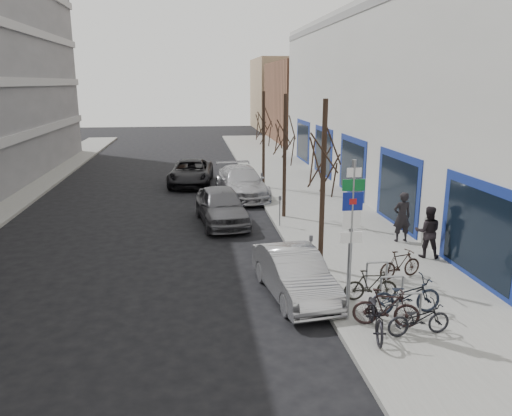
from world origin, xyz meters
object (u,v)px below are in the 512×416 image
object	(u,v)px
tree_mid	(285,127)
bike_near_right	(386,307)
tree_far	(264,117)
bike_near_left	(376,311)
bike_rack	(392,287)
bike_far_inner	(400,264)
parked_car_front	(294,274)
meter_mid	(280,208)
pedestrian_near	(402,217)
meter_back	(262,182)
parked_car_mid	(222,206)
tree_near	(324,146)
lane_car	(191,172)
highway_sign_pole	(351,231)
bike_mid_inner	(371,285)
bike_mid_curb	(406,293)
bike_far_curb	(419,316)
pedestrian_far	(428,231)
parked_car_back	(241,182)
meter_front	(311,251)

from	to	relation	value
tree_mid	bike_near_right	bearing A→B (deg)	-86.76
tree_far	bike_near_left	xyz separation A→B (m)	(0.22, -17.37, -3.38)
bike_rack	bike_far_inner	world-z (taller)	bike_far_inner
tree_mid	parked_car_front	distance (m)	8.96
meter_mid	bike_near_left	xyz separation A→B (m)	(0.67, -9.37, -0.19)
pedestrian_near	meter_back	bearing A→B (deg)	-66.12
pedestrian_near	bike_far_inner	bearing A→B (deg)	63.48
parked_car_front	parked_car_mid	size ratio (longest dim) A/B	0.88
bike_rack	tree_near	bearing A→B (deg)	112.48
parked_car_front	lane_car	world-z (taller)	lane_car
highway_sign_pole	meter_back	bearing A→B (deg)	91.02
highway_sign_pole	tree_mid	xyz separation A→B (m)	(0.20, 10.01, 1.65)
bike_rack	highway_sign_pole	bearing A→B (deg)	-156.41
bike_near_left	bike_mid_inner	world-z (taller)	bike_near_left
meter_mid	parked_car_front	world-z (taller)	meter_mid
bike_mid_curb	bike_far_inner	bearing A→B (deg)	-22.97
tree_far	tree_near	bearing A→B (deg)	-90.00
bike_rack	bike_mid_inner	size ratio (longest dim) A/B	1.52
tree_mid	bike_far_inner	distance (m)	8.68
highway_sign_pole	parked_car_front	world-z (taller)	highway_sign_pole
tree_near	bike_far_curb	size ratio (longest dim) A/B	3.50
bike_mid_curb	bike_mid_inner	world-z (taller)	bike_mid_curb
bike_mid_curb	highway_sign_pole	bearing A→B (deg)	88.94
bike_rack	meter_back	world-z (taller)	meter_back
tree_near	bike_far_curb	world-z (taller)	tree_near
pedestrian_far	bike_far_inner	bearing A→B (deg)	65.04
pedestrian_far	lane_car	bearing A→B (deg)	-41.88
meter_mid	parked_car_front	distance (m)	6.74
parked_car_back	pedestrian_far	bearing A→B (deg)	-68.87
lane_car	bike_far_inner	bearing A→B (deg)	-63.45
highway_sign_pole	parked_car_back	size ratio (longest dim) A/B	0.76
tree_far	pedestrian_near	world-z (taller)	tree_far
bike_rack	meter_front	size ratio (longest dim) A/B	1.78
bike_mid_curb	pedestrian_far	world-z (taller)	pedestrian_far
meter_back	bike_near_right	xyz separation A→B (m)	(1.05, -14.55, -0.27)
parked_car_back	pedestrian_near	xyz separation A→B (m)	(5.14, -8.86, 0.30)
bike_mid_inner	pedestrian_near	size ratio (longest dim) A/B	0.78
meter_mid	bike_mid_inner	bearing A→B (deg)	-80.96
bike_far_curb	parked_car_back	bearing A→B (deg)	5.36
bike_near_left	bike_far_inner	world-z (taller)	bike_near_left
meter_mid	bike_far_curb	bearing A→B (deg)	-80.20
tree_far	bike_near_right	size ratio (longest dim) A/B	3.38
bike_near_right	bike_mid_inner	xyz separation A→B (m)	(0.15, 1.50, -0.04)
bike_mid_curb	parked_car_front	size ratio (longest dim) A/B	0.46
highway_sign_pole	pedestrian_near	bearing A→B (deg)	56.39
bike_near_left	bike_near_right	size ratio (longest dim) A/B	1.16
bike_mid_inner	bike_far_curb	world-z (taller)	bike_far_curb
bike_mid_inner	lane_car	bearing A→B (deg)	20.46
bike_far_inner	parked_car_front	size ratio (longest dim) A/B	0.36
meter_front	bike_far_inner	size ratio (longest dim) A/B	0.84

